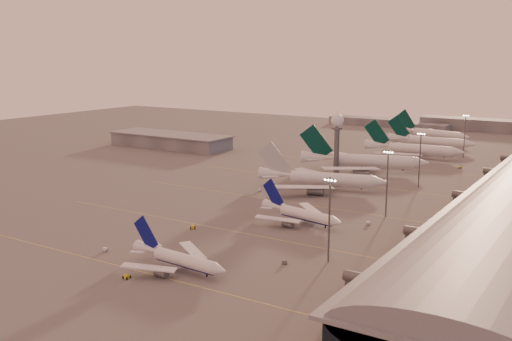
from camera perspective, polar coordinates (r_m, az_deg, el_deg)
The scene contains 26 objects.
ground at distance 206.45m, azimuth -7.87°, elevation -5.66°, with size 700.00×700.00×0.00m, color #595656.
taxiway_markings at distance 236.22m, azimuth 6.62°, elevation -3.46°, with size 180.00×185.25×0.02m.
hangar at distance 386.03m, azimuth -8.16°, elevation 2.88°, with size 82.00×27.00×8.50m.
radar_tower at distance 299.65m, azimuth 7.73°, elevation 3.71°, with size 6.40×6.40×31.10m.
mast_a at distance 172.20m, azimuth 7.00°, elevation -4.30°, with size 3.60×0.56×25.00m.
mast_b at distance 222.82m, azimuth 12.38°, elevation -0.91°, with size 3.60×0.56×25.00m.
mast_c at distance 275.72m, azimuth 15.34°, elevation 1.25°, with size 3.60×0.56×25.00m.
mast_d at distance 362.36m, azimuth 19.26°, elevation 3.33°, with size 3.60×0.56×25.00m.
distant_horizon at distance 494.98m, azimuth 17.43°, elevation 4.25°, with size 165.00×37.50×9.00m.
narrowbody_near at distance 169.02m, azimuth -7.37°, elevation -8.53°, with size 34.45×27.43×13.46m.
narrowbody_mid at distance 212.40m, azimuth 4.33°, elevation -4.30°, with size 35.74×28.24×14.11m.
widebody_white at distance 264.73m, azimuth 6.34°, elevation -1.07°, with size 57.08×45.17×20.50m.
greentail_a at distance 307.01m, azimuth 10.27°, elevation 0.64°, with size 62.19×49.37×23.53m.
greentail_b at distance 354.01m, azimuth 14.78°, elevation 1.77°, with size 57.98×46.69×21.05m.
greentail_c at distance 389.64m, azimuth 16.31°, elevation 2.50°, with size 55.25×44.63×20.07m.
greentail_d at distance 427.02m, azimuth 16.43°, elevation 3.22°, with size 54.29×43.30×20.11m.
gsv_truck_a at distance 188.58m, azimuth -14.05°, elevation -7.14°, with size 6.44×4.55×2.46m.
gsv_tug_near at distance 166.10m, azimuth -12.22°, elevation -9.86°, with size 2.31×3.79×1.07m.
gsv_catering_a at distance 172.43m, azimuth 2.80°, elevation -8.20°, with size 5.91×3.38×4.57m.
gsv_tug_mid at distance 207.15m, azimuth -6.04°, elevation -5.39°, with size 4.12×4.60×1.13m.
gsv_truck_b at distance 214.10m, azimuth 10.76°, elevation -4.80°, with size 6.31×4.29×2.40m.
gsv_truck_c at distance 260.21m, azimuth 0.41°, elevation -1.73°, with size 5.91×5.76×2.45m.
gsv_catering_b at distance 230.25m, azimuth 17.38°, elevation -3.76°, with size 5.58×3.85×4.20m.
gsv_tug_far at distance 293.99m, azimuth 6.52°, elevation -0.46°, with size 2.41×3.30×0.85m.
gsv_truck_d at distance 310.78m, azimuth 4.53°, elevation 0.34°, with size 2.19×5.38×2.14m.
gsv_tug_hangar at distance 329.13m, azimuth 18.82°, elevation 0.27°, with size 3.50×2.25×0.96m.
Camera 1 is at (128.31, -150.36, 59.57)m, focal length 42.00 mm.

